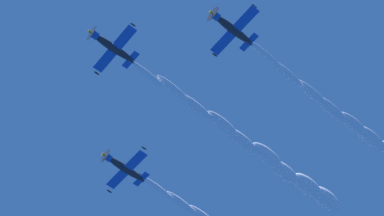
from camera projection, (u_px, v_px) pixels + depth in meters
airplane_lead at (112, 47)px, 97.42m from camera, size 8.90×9.96×3.93m
airplane_left_wingman at (231, 28)px, 96.45m from camera, size 8.93×9.98×3.65m
airplane_right_wingman at (124, 168)px, 104.46m from camera, size 8.94×9.93×3.39m
smoke_trail_lead at (277, 165)px, 109.75m from camera, size 47.99×3.44×6.53m
smoke_trail_left_wingman at (383, 149)px, 108.71m from camera, size 47.84×3.96×6.68m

